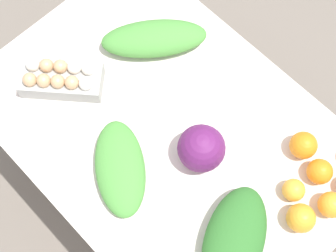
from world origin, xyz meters
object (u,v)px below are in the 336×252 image
Objects in this scene: egg_carton at (61,78)px; orange_4 at (301,218)px; greens_bunch_dandelion at (234,240)px; orange_0 at (331,205)px; cabbage_purple at (201,148)px; greens_bunch_beet_tops at (119,167)px; greens_bunch_chard at (154,39)px; orange_2 at (320,172)px; orange_1 at (294,190)px; orange_6 at (303,145)px.

egg_carton is 3.23× the size of orange_4.
greens_bunch_dandelion is 4.09× the size of orange_0.
cabbage_purple is 0.34m from orange_4.
greens_bunch_dandelion is at bearing 12.82° from greens_bunch_beet_tops.
orange_2 is (0.66, 0.04, -0.00)m from greens_bunch_chard.
greens_bunch_chard and orange_4 have the same top height.
orange_2 is at bearing 108.66° from orange_4.
greens_bunch_dandelion is 4.65× the size of orange_1.
greens_bunch_dandelion is 0.30m from orange_0.
orange_4 and orange_6 have the same top height.
orange_2 is (0.04, 0.32, -0.01)m from greens_bunch_dandelion.
greens_bunch_beet_tops is 0.51m from orange_1.
greens_bunch_dandelion is at bearing -115.01° from orange_0.
orange_0 is at bearing -1.13° from greens_bunch_chard.
egg_carton reaches higher than orange_2.
cabbage_purple reaches higher than greens_bunch_chard.
orange_2 is at bearing 44.24° from greens_bunch_beet_tops.
orange_0 is (0.50, 0.35, 0.00)m from greens_bunch_beet_tops.
cabbage_purple reaches higher than greens_bunch_beet_tops.
greens_bunch_chard is 0.74m from orange_0.
egg_carton reaches higher than greens_bunch_beet_tops.
cabbage_purple reaches higher than orange_4.
orange_2 is 0.09m from orange_6.
orange_4 is (-0.04, -0.09, 0.00)m from orange_0.
egg_carton reaches higher than greens_bunch_chard.
orange_0 is 1.00× the size of orange_2.
egg_carton is 0.77m from orange_6.
cabbage_purple is at bearing -24.06° from greens_bunch_chard.
orange_6 is at bearing 119.11° from orange_1.
orange_2 is 0.91× the size of orange_6.
orange_2 is at bearing 79.61° from orange_1.
cabbage_purple is at bearing 154.32° from greens_bunch_dandelion.
greens_bunch_dandelion reaches higher than orange_6.
greens_bunch_beet_tops is 0.55m from orange_6.
orange_2 is (0.02, 0.09, 0.00)m from orange_1.
cabbage_purple reaches higher than orange_2.
orange_2 is 0.15m from orange_4.
orange_6 reaches higher than greens_bunch_beet_tops.
egg_carton is 0.71m from greens_bunch_dandelion.
greens_bunch_beet_tops is 4.48× the size of orange_1.
greens_bunch_chard is at bearing 155.94° from cabbage_purple.
cabbage_purple is 1.86× the size of orange_2.
egg_carton is at bearing -150.94° from orange_6.
greens_bunch_chard is at bearing -176.70° from orange_2.
egg_carton is 0.78× the size of greens_bunch_chard.
orange_4 is at bearing 29.39° from greens_bunch_beet_tops.
greens_bunch_dandelion is at bearing -95.95° from orange_1.
orange_4 is (0.80, 0.20, -0.00)m from egg_carton.
orange_1 is at bearing -5.07° from greens_bunch_chard.
orange_6 is (0.67, 0.37, -0.00)m from egg_carton.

